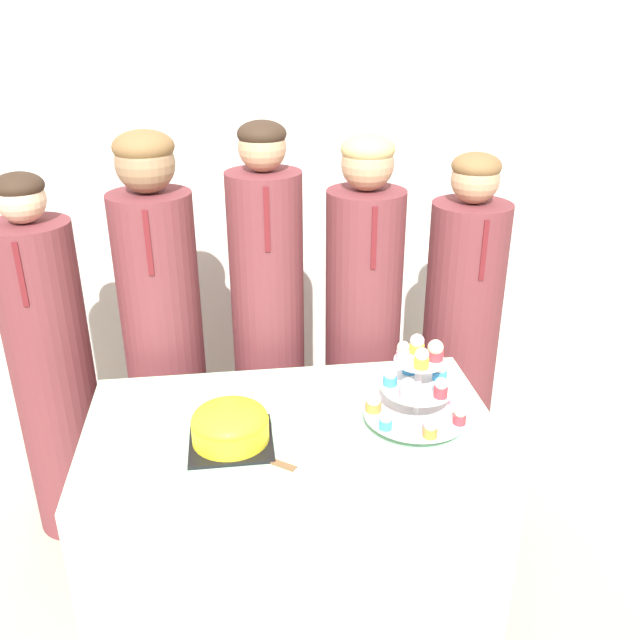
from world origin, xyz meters
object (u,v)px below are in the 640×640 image
at_px(round_cake, 230,425).
at_px(student_3, 362,342).
at_px(cake_knife, 298,471).
at_px(student_4, 459,346).
at_px(cupcake_stand, 417,388).
at_px(student_0, 54,375).
at_px(student_1, 165,349).
at_px(student_2, 269,342).

relative_size(round_cake, student_3, 0.16).
height_order(cake_knife, student_3, student_3).
bearing_deg(round_cake, student_4, 36.48).
bearing_deg(cupcake_stand, student_0, 151.29).
bearing_deg(student_0, student_3, 0.00).
bearing_deg(cake_knife, cupcake_stand, 62.74).
bearing_deg(student_3, student_1, 180.00).
bearing_deg(student_1, round_cake, -70.58).
bearing_deg(student_2, cake_knife, -88.43).
bearing_deg(student_2, student_3, 0.00).
relative_size(student_2, student_3, 1.04).
xyz_separation_m(cupcake_stand, student_1, (-0.78, 0.65, -0.15)).
bearing_deg(cupcake_stand, student_4, 60.90).
bearing_deg(student_2, cupcake_stand, -59.07).
relative_size(round_cake, student_4, 0.16).
relative_size(student_0, student_1, 0.92).
relative_size(cake_knife, student_0, 0.15).
xyz_separation_m(cupcake_stand, student_4, (0.36, 0.65, -0.21)).
bearing_deg(round_cake, student_3, 52.56).
height_order(cake_knife, student_1, student_1).
height_order(cupcake_stand, student_2, student_2).
bearing_deg(round_cake, student_1, 109.42).
bearing_deg(student_1, student_2, -0.00).
height_order(cake_knife, student_4, student_4).
relative_size(round_cake, cake_knife, 1.14).
relative_size(cake_knife, student_1, 0.13).
bearing_deg(student_1, student_0, -180.00).
bearing_deg(student_4, student_0, -180.00).
bearing_deg(student_1, student_4, -0.00).
distance_m(cupcake_stand, student_1, 1.02).
xyz_separation_m(cake_knife, student_3, (0.34, 0.83, -0.05)).
bearing_deg(student_1, cake_knife, -63.66).
bearing_deg(student_2, student_4, 0.00).
height_order(cupcake_stand, student_0, student_0).
xyz_separation_m(cake_knife, student_0, (-0.82, 0.83, -0.10)).
xyz_separation_m(cake_knife, student_2, (-0.02, 0.83, -0.02)).
height_order(student_0, student_4, student_4).
bearing_deg(cupcake_stand, student_3, 92.64).
xyz_separation_m(student_1, student_4, (1.14, -0.00, -0.06)).
relative_size(round_cake, student_0, 0.17).
xyz_separation_m(cupcake_stand, student_2, (-0.39, 0.65, -0.15)).
distance_m(student_1, student_2, 0.39).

